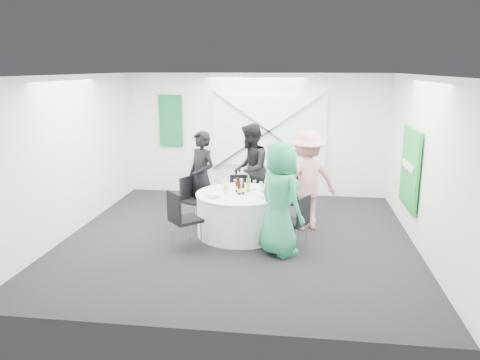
# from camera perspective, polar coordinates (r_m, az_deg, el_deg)

# --- Properties ---
(floor) EXTENTS (6.00, 6.00, 0.00)m
(floor) POSITION_cam_1_polar(r_m,az_deg,el_deg) (8.29, -0.18, -7.06)
(floor) COLOR black
(floor) RESTS_ON ground
(ceiling) EXTENTS (6.00, 6.00, 0.00)m
(ceiling) POSITION_cam_1_polar(r_m,az_deg,el_deg) (7.76, -0.20, 12.68)
(ceiling) COLOR silver
(ceiling) RESTS_ON wall_back
(wall_back) EXTENTS (6.00, 0.00, 6.00)m
(wall_back) POSITION_cam_1_polar(r_m,az_deg,el_deg) (10.85, 1.94, 5.51)
(wall_back) COLOR white
(wall_back) RESTS_ON floor
(wall_front) EXTENTS (6.00, 0.00, 6.00)m
(wall_front) POSITION_cam_1_polar(r_m,az_deg,el_deg) (5.04, -4.77, -4.06)
(wall_front) COLOR white
(wall_front) RESTS_ON floor
(wall_left) EXTENTS (0.00, 6.00, 6.00)m
(wall_left) POSITION_cam_1_polar(r_m,az_deg,el_deg) (8.82, -19.92, 2.82)
(wall_left) COLOR white
(wall_left) RESTS_ON floor
(wall_right) EXTENTS (0.00, 6.00, 6.00)m
(wall_right) POSITION_cam_1_polar(r_m,az_deg,el_deg) (8.08, 21.41, 1.77)
(wall_right) COLOR white
(wall_right) RESTS_ON floor
(window_panel) EXTENTS (2.60, 0.03, 1.60)m
(window_panel) POSITION_cam_1_polar(r_m,az_deg,el_deg) (10.77, 3.52, 5.97)
(window_panel) COLOR silver
(window_panel) RESTS_ON wall_back
(window_brace_a) EXTENTS (2.63, 0.05, 1.84)m
(window_brace_a) POSITION_cam_1_polar(r_m,az_deg,el_deg) (10.73, 3.51, 5.94)
(window_brace_a) COLOR silver
(window_brace_a) RESTS_ON window_panel
(window_brace_b) EXTENTS (2.63, 0.05, 1.84)m
(window_brace_b) POSITION_cam_1_polar(r_m,az_deg,el_deg) (10.73, 3.51, 5.94)
(window_brace_b) COLOR silver
(window_brace_b) RESTS_ON window_panel
(green_banner) EXTENTS (0.55, 0.04, 1.20)m
(green_banner) POSITION_cam_1_polar(r_m,az_deg,el_deg) (11.13, -8.46, 7.14)
(green_banner) COLOR #125C2C
(green_banner) RESTS_ON wall_back
(green_sign) EXTENTS (0.05, 1.20, 1.40)m
(green_sign) POSITION_cam_1_polar(r_m,az_deg,el_deg) (8.68, 20.00, 1.30)
(green_sign) COLOR #1B9430
(green_sign) RESTS_ON wall_right
(banquet_table) EXTENTS (1.56, 1.56, 0.76)m
(banquet_table) POSITION_cam_1_polar(r_m,az_deg,el_deg) (8.35, -0.00, -4.13)
(banquet_table) COLOR white
(banquet_table) RESTS_ON floor
(chair_back) EXTENTS (0.43, 0.44, 0.83)m
(chair_back) POSITION_cam_1_polar(r_m,az_deg,el_deg) (9.33, -0.14, -1.58)
(chair_back) COLOR black
(chair_back) RESTS_ON floor
(chair_back_left) EXTENTS (0.55, 0.55, 0.89)m
(chair_back_left) POSITION_cam_1_polar(r_m,az_deg,el_deg) (9.01, -5.94, -1.96)
(chair_back_left) COLOR black
(chair_back_left) RESTS_ON floor
(chair_back_right) EXTENTS (0.61, 0.61, 0.96)m
(chair_back_right) POSITION_cam_1_polar(r_m,az_deg,el_deg) (8.83, 6.05, -1.98)
(chair_back_right) COLOR black
(chair_back_right) RESTS_ON floor
(chair_front_right) EXTENTS (0.56, 0.56, 0.91)m
(chair_front_right) POSITION_cam_1_polar(r_m,az_deg,el_deg) (7.70, 7.01, -4.63)
(chair_front_right) COLOR black
(chair_front_right) RESTS_ON floor
(chair_front_left) EXTENTS (0.63, 0.63, 0.98)m
(chair_front_left) POSITION_cam_1_polar(r_m,az_deg,el_deg) (7.70, -7.22, -4.28)
(chair_front_left) COLOR black
(chair_front_left) RESTS_ON floor
(person_man_back_left) EXTENTS (0.77, 0.73, 1.76)m
(person_man_back_left) POSITION_cam_1_polar(r_m,az_deg,el_deg) (8.97, -4.70, 0.39)
(person_man_back_left) COLOR black
(person_man_back_left) RESTS_ON floor
(person_man_back) EXTENTS (0.52, 0.91, 1.84)m
(person_man_back) POSITION_cam_1_polar(r_m,az_deg,el_deg) (9.40, 1.25, 1.30)
(person_man_back) COLOR black
(person_man_back) RESTS_ON floor
(person_woman_pink) EXTENTS (1.30, 0.96, 1.83)m
(person_woman_pink) POSITION_cam_1_polar(r_m,az_deg,el_deg) (8.62, 8.14, -0.02)
(person_woman_pink) COLOR #DA8D8E
(person_woman_pink) RESTS_ON floor
(person_woman_green) EXTENTS (1.03, 1.05, 1.82)m
(person_woman_green) POSITION_cam_1_polar(r_m,az_deg,el_deg) (7.37, 4.89, -2.30)
(person_woman_green) COLOR #2A9A63
(person_woman_green) RESTS_ON floor
(plate_back) EXTENTS (0.27, 0.27, 0.01)m
(plate_back) POSITION_cam_1_polar(r_m,az_deg,el_deg) (8.73, 0.58, -0.70)
(plate_back) COLOR white
(plate_back) RESTS_ON banquet_table
(plate_back_left) EXTENTS (0.29, 0.29, 0.01)m
(plate_back_left) POSITION_cam_1_polar(r_m,az_deg,el_deg) (8.56, -2.78, -1.01)
(plate_back_left) COLOR white
(plate_back_left) RESTS_ON banquet_table
(plate_back_right) EXTENTS (0.30, 0.30, 0.04)m
(plate_back_right) POSITION_cam_1_polar(r_m,az_deg,el_deg) (8.43, 3.90, -1.21)
(plate_back_right) COLOR white
(plate_back_right) RESTS_ON banquet_table
(plate_front_right) EXTENTS (0.25, 0.25, 0.04)m
(plate_front_right) POSITION_cam_1_polar(r_m,az_deg,el_deg) (7.93, 2.93, -2.14)
(plate_front_right) COLOR white
(plate_front_right) RESTS_ON banquet_table
(plate_front_left) EXTENTS (0.26, 0.26, 0.01)m
(plate_front_left) POSITION_cam_1_polar(r_m,az_deg,el_deg) (8.04, -3.45, -1.99)
(plate_front_left) COLOR white
(plate_front_left) RESTS_ON banquet_table
(napkin) EXTENTS (0.21, 0.21, 0.05)m
(napkin) POSITION_cam_1_polar(r_m,az_deg,el_deg) (7.94, -3.25, -1.94)
(napkin) COLOR white
(napkin) RESTS_ON plate_front_left
(beer_bottle_a) EXTENTS (0.06, 0.06, 0.27)m
(beer_bottle_a) POSITION_cam_1_polar(r_m,az_deg,el_deg) (8.29, -0.35, -0.79)
(beer_bottle_a) COLOR #3B1C0A
(beer_bottle_a) RESTS_ON banquet_table
(beer_bottle_b) EXTENTS (0.06, 0.06, 0.25)m
(beer_bottle_b) POSITION_cam_1_polar(r_m,az_deg,el_deg) (8.31, -0.16, -0.84)
(beer_bottle_b) COLOR #3B1C0A
(beer_bottle_b) RESTS_ON banquet_table
(beer_bottle_c) EXTENTS (0.06, 0.06, 0.26)m
(beer_bottle_c) POSITION_cam_1_polar(r_m,az_deg,el_deg) (8.16, 0.39, -1.07)
(beer_bottle_c) COLOR #3B1C0A
(beer_bottle_c) RESTS_ON banquet_table
(beer_bottle_d) EXTENTS (0.06, 0.06, 0.25)m
(beer_bottle_d) POSITION_cam_1_polar(r_m,az_deg,el_deg) (8.13, -0.11, -1.14)
(beer_bottle_d) COLOR #3B1C0A
(beer_bottle_d) RESTS_ON banquet_table
(green_water_bottle) EXTENTS (0.08, 0.08, 0.30)m
(green_water_bottle) POSITION_cam_1_polar(r_m,az_deg,el_deg) (8.33, 1.03, -0.63)
(green_water_bottle) COLOR green
(green_water_bottle) RESTS_ON banquet_table
(clear_water_bottle) EXTENTS (0.08, 0.08, 0.31)m
(clear_water_bottle) POSITION_cam_1_polar(r_m,az_deg,el_deg) (8.24, -1.76, -0.76)
(clear_water_bottle) COLOR white
(clear_water_bottle) RESTS_ON banquet_table
(wine_glass_a) EXTENTS (0.07, 0.07, 0.17)m
(wine_glass_a) POSITION_cam_1_polar(r_m,az_deg,el_deg) (8.43, -2.22, -0.41)
(wine_glass_a) COLOR white
(wine_glass_a) RESTS_ON banquet_table
(wine_glass_b) EXTENTS (0.07, 0.07, 0.17)m
(wine_glass_b) POSITION_cam_1_polar(r_m,az_deg,el_deg) (8.48, 1.80, -0.32)
(wine_glass_b) COLOR white
(wine_glass_b) RESTS_ON banquet_table
(wine_glass_c) EXTENTS (0.07, 0.07, 0.17)m
(wine_glass_c) POSITION_cam_1_polar(r_m,az_deg,el_deg) (8.57, 0.17, -0.17)
(wine_glass_c) COLOR white
(wine_glass_c) RESTS_ON banquet_table
(wine_glass_d) EXTENTS (0.07, 0.07, 0.17)m
(wine_glass_d) POSITION_cam_1_polar(r_m,az_deg,el_deg) (8.22, 2.80, -0.78)
(wine_glass_d) COLOR white
(wine_glass_d) RESTS_ON banquet_table
(wine_glass_e) EXTENTS (0.07, 0.07, 0.17)m
(wine_glass_e) POSITION_cam_1_polar(r_m,az_deg,el_deg) (8.36, 2.57, -0.54)
(wine_glass_e) COLOR white
(wine_glass_e) RESTS_ON banquet_table
(wine_glass_f) EXTENTS (0.07, 0.07, 0.17)m
(wine_glass_f) POSITION_cam_1_polar(r_m,az_deg,el_deg) (8.53, -0.56, -0.24)
(wine_glass_f) COLOR white
(wine_glass_f) RESTS_ON banquet_table
(fork_a) EXTENTS (0.12, 0.12, 0.01)m
(fork_a) POSITION_cam_1_polar(r_m,az_deg,el_deg) (7.73, 1.54, -2.64)
(fork_a) COLOR silver
(fork_a) RESTS_ON banquet_table
(knife_a) EXTENTS (0.10, 0.13, 0.01)m
(knife_a) POSITION_cam_1_polar(r_m,az_deg,el_deg) (8.00, 3.66, -2.10)
(knife_a) COLOR silver
(knife_a) RESTS_ON banquet_table
(fork_b) EXTENTS (0.08, 0.14, 0.01)m
(fork_b) POSITION_cam_1_polar(r_m,az_deg,el_deg) (8.28, 3.98, -1.56)
(fork_b) COLOR silver
(fork_b) RESTS_ON banquet_table
(knife_b) EXTENTS (0.09, 0.14, 0.01)m
(knife_b) POSITION_cam_1_polar(r_m,az_deg,el_deg) (8.60, 3.00, -0.97)
(knife_b) COLOR silver
(knife_b) RESTS_ON banquet_table
(fork_c) EXTENTS (0.15, 0.02, 0.01)m
(fork_c) POSITION_cam_1_polar(r_m,az_deg,el_deg) (8.77, 1.34, -0.68)
(fork_c) COLOR silver
(fork_c) RESTS_ON banquet_table
(knife_c) EXTENTS (0.15, 0.03, 0.01)m
(knife_c) POSITION_cam_1_polar(r_m,az_deg,el_deg) (8.79, -0.89, -0.65)
(knife_c) COLOR silver
(knife_c) RESTS_ON banquet_table
(fork_d) EXTENTS (0.10, 0.13, 0.01)m
(fork_d) POSITION_cam_1_polar(r_m,az_deg,el_deg) (8.73, -1.89, -0.74)
(fork_d) COLOR silver
(fork_d) RESTS_ON banquet_table
(knife_d) EXTENTS (0.09, 0.13, 0.01)m
(knife_d) POSITION_cam_1_polar(r_m,az_deg,el_deg) (8.48, -3.58, -1.20)
(knife_d) COLOR silver
(knife_d) RESTS_ON banquet_table
(fork_e) EXTENTS (0.11, 0.13, 0.01)m
(fork_e) POSITION_cam_1_polar(r_m,az_deg,el_deg) (8.12, -3.94, -1.86)
(fork_e) COLOR silver
(fork_e) RESTS_ON banquet_table
(knife_e) EXTENTS (0.12, 0.12, 0.01)m
(knife_e) POSITION_cam_1_polar(r_m,az_deg,el_deg) (7.79, -2.41, -2.51)
(knife_e) COLOR silver
(knife_e) RESTS_ON banquet_table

